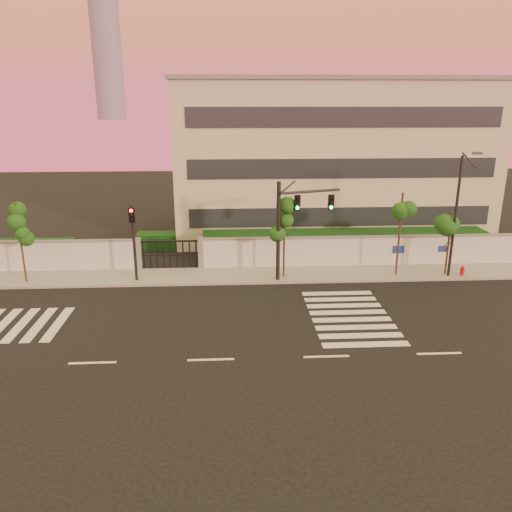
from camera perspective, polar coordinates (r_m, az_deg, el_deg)
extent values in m
plane|color=black|center=(21.90, -5.19, -11.73)|extent=(120.00, 120.00, 0.00)
cube|color=gray|center=(31.46, -4.58, -2.26)|extent=(60.00, 3.00, 0.15)
cube|color=silver|center=(35.30, 19.68, 0.53)|extent=(31.00, 0.30, 2.00)
cube|color=slate|center=(35.03, 19.86, 2.19)|extent=(31.00, 0.36, 0.12)
cube|color=slate|center=(33.08, -13.25, 0.18)|extent=(0.35, 0.35, 2.20)
cube|color=slate|center=(32.60, -6.32, 0.30)|extent=(0.35, 0.35, 2.20)
cube|color=black|center=(35.92, 10.04, 1.42)|extent=(20.00, 2.00, 1.80)
cube|color=black|center=(37.69, -8.95, 1.75)|extent=(6.00, 1.50, 1.20)
cube|color=beige|center=(42.16, 8.13, 10.93)|extent=(24.00, 12.00, 12.00)
cube|color=#262D38|center=(36.93, 9.66, 4.44)|extent=(22.00, 0.08, 1.40)
cube|color=#262D38|center=(36.32, 9.94, 9.82)|extent=(22.00, 0.08, 1.40)
cube|color=#262D38|center=(36.04, 10.24, 15.34)|extent=(22.00, 0.08, 1.40)
cube|color=slate|center=(41.93, 8.50, 19.24)|extent=(24.40, 12.40, 0.30)
cylinder|color=slate|center=(309.49, -17.01, 24.98)|extent=(16.00, 16.00, 110.00)
cube|color=silver|center=(27.84, -26.99, -7.05)|extent=(0.50, 4.00, 0.02)
cube|color=silver|center=(27.49, -25.27, -7.11)|extent=(0.50, 4.00, 0.02)
cube|color=silver|center=(27.16, -23.49, -7.16)|extent=(0.50, 4.00, 0.02)
cube|color=silver|center=(26.86, -21.68, -7.21)|extent=(0.50, 4.00, 0.02)
cube|color=silver|center=(23.56, 12.43, -9.85)|extent=(4.00, 0.50, 0.02)
cube|color=silver|center=(24.33, 11.88, -8.89)|extent=(4.00, 0.50, 0.02)
cube|color=silver|center=(25.11, 11.36, -7.99)|extent=(4.00, 0.50, 0.02)
cube|color=silver|center=(25.90, 10.88, -7.15)|extent=(4.00, 0.50, 0.02)
cube|color=silver|center=(26.70, 10.43, -6.35)|extent=(4.00, 0.50, 0.02)
cube|color=silver|center=(27.50, 10.00, -5.60)|extent=(4.00, 0.50, 0.02)
cube|color=silver|center=(28.31, 9.60, -4.89)|extent=(4.00, 0.50, 0.02)
cube|color=silver|center=(29.12, 9.22, -4.23)|extent=(4.00, 0.50, 0.02)
cube|color=silver|center=(22.66, -18.19, -11.52)|extent=(2.00, 0.15, 0.01)
cube|color=silver|center=(21.89, -5.19, -11.71)|extent=(2.00, 0.15, 0.01)
cube|color=silver|center=(22.26, 8.04, -11.31)|extent=(2.00, 0.15, 0.01)
cube|color=silver|center=(23.69, 20.20, -10.41)|extent=(2.00, 0.15, 0.01)
cylinder|color=#382314|center=(32.57, -25.26, 1.24)|extent=(0.11, 0.11, 4.99)
sphere|color=#164A15|center=(32.23, -25.60, 3.80)|extent=(1.02, 1.02, 1.02)
sphere|color=#164A15|center=(32.44, -24.78, 2.62)|extent=(0.78, 0.78, 0.78)
sphere|color=#164A15|center=(32.32, -26.03, 2.86)|extent=(0.74, 0.74, 0.74)
cylinder|color=#382314|center=(30.36, 3.24, 1.98)|extent=(0.12, 0.12, 5.15)
sphere|color=#164A15|center=(29.99, 3.29, 4.83)|extent=(1.13, 1.13, 1.13)
sphere|color=#164A15|center=(30.40, 3.90, 3.50)|extent=(0.86, 0.86, 0.86)
sphere|color=#164A15|center=(29.92, 2.72, 3.80)|extent=(0.82, 0.82, 0.82)
cylinder|color=#382314|center=(31.84, 16.04, 2.23)|extent=(0.13, 0.13, 5.34)
sphere|color=#164A15|center=(31.48, 16.29, 5.05)|extent=(1.20, 1.20, 1.20)
sphere|color=#164A15|center=(31.98, 16.69, 3.72)|extent=(0.91, 0.91, 0.91)
sphere|color=#164A15|center=(31.34, 15.73, 4.04)|extent=(0.87, 0.87, 0.87)
cylinder|color=#382314|center=(33.14, 21.13, 1.32)|extent=(0.13, 0.13, 4.23)
sphere|color=#164A15|center=(32.83, 21.37, 3.45)|extent=(1.15, 1.15, 1.15)
sphere|color=#164A15|center=(33.32, 21.68, 2.47)|extent=(0.88, 0.88, 0.88)
sphere|color=#164A15|center=(32.66, 20.90, 2.66)|extent=(0.84, 0.84, 0.84)
cylinder|color=black|center=(29.66, 2.56, 2.63)|extent=(0.24, 0.24, 6.15)
cylinder|color=black|center=(29.37, 6.32, 7.35)|extent=(3.64, 1.31, 0.16)
cube|color=black|center=(29.33, 4.75, 6.09)|extent=(0.35, 0.18, 0.89)
sphere|color=#0CF259|center=(29.27, 4.77, 5.52)|extent=(0.20, 0.20, 0.20)
cube|color=black|center=(29.66, 8.57, 6.09)|extent=(0.35, 0.18, 0.89)
sphere|color=#0CF259|center=(29.61, 8.59, 5.52)|extent=(0.20, 0.20, 0.20)
cylinder|color=black|center=(30.60, -13.75, 1.34)|extent=(0.17, 0.17, 4.86)
cube|color=black|center=(30.12, -14.01, 4.57)|extent=(0.38, 0.19, 0.97)
sphere|color=red|center=(29.95, -14.09, 5.09)|extent=(0.22, 0.22, 0.22)
cylinder|color=black|center=(32.45, 21.79, 3.97)|extent=(0.17, 0.17, 7.57)
cylinder|color=black|center=(31.12, 23.18, 10.03)|extent=(0.09, 1.81, 0.74)
cube|color=#3F3F44|center=(30.31, 23.98, 10.68)|extent=(0.47, 0.24, 0.14)
cylinder|color=#B20B19|center=(33.76, 22.47, -1.87)|extent=(0.22, 0.22, 0.51)
cylinder|color=#B20B19|center=(33.67, 22.53, -1.38)|extent=(0.28, 0.28, 0.10)
sphere|color=#B20B19|center=(33.64, 22.56, -1.20)|extent=(0.18, 0.18, 0.18)
cylinder|color=#B20B19|center=(33.73, 22.49, -1.71)|extent=(0.29, 0.12, 0.10)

